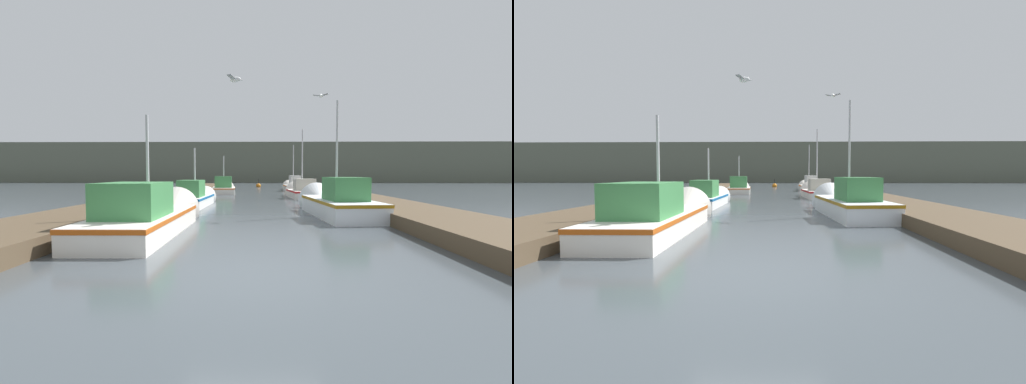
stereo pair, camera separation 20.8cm
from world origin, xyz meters
TOP-DOWN VIEW (x-y plane):
  - ground_plane at (0.00, 0.00)m, footprint 200.00×200.00m
  - dock_left at (-5.39, 16.00)m, footprint 2.75×40.00m
  - dock_right at (5.39, 16.00)m, footprint 2.75×40.00m
  - distant_shore_ridge at (0.00, 61.06)m, footprint 120.00×16.00m
  - fishing_boat_0 at (-2.89, 4.19)m, footprint 1.83×6.05m
  - fishing_boat_1 at (2.96, 8.04)m, footprint 2.25×6.06m
  - fishing_boat_2 at (-3.11, 11.73)m, footprint 1.43×5.05m
  - fishing_boat_3 at (2.79, 17.56)m, footprint 1.96×4.69m
  - fishing_boat_4 at (-2.89, 22.22)m, footprint 2.05×4.51m
  - fishing_boat_5 at (3.09, 27.08)m, footprint 1.68×6.28m
  - mooring_piling_0 at (3.94, 20.07)m, footprint 0.24×0.24m
  - mooring_piling_1 at (4.08, 9.81)m, footprint 0.27×0.27m
  - channel_buoy at (-0.22, 34.54)m, footprint 0.55×0.55m
  - seagull_lead at (2.31, 7.38)m, footprint 0.55×0.34m
  - seagull_1 at (-0.45, 2.86)m, footprint 0.37×0.54m

SIDE VIEW (x-z plane):
  - ground_plane at x=0.00m, z-range 0.00..0.00m
  - channel_buoy at x=-0.22m, z-range -0.37..0.68m
  - dock_left at x=-5.39m, z-range 0.00..0.39m
  - dock_right at x=5.39m, z-range 0.00..0.39m
  - fishing_boat_3 at x=2.79m, z-range -2.11..2.87m
  - fishing_boat_4 at x=-2.89m, z-range -1.39..2.15m
  - fishing_boat_5 at x=3.09m, z-range -1.94..2.71m
  - fishing_boat_2 at x=-3.11m, z-range -1.21..2.00m
  - fishing_boat_0 at x=-2.89m, z-range -1.42..2.28m
  - fishing_boat_1 at x=2.96m, z-range -1.95..2.87m
  - mooring_piling_0 at x=3.94m, z-range 0.01..1.01m
  - mooring_piling_1 at x=4.08m, z-range 0.01..1.15m
  - distant_shore_ridge at x=0.00m, z-range 0.00..6.95m
  - seagull_1 at x=-0.45m, z-range 3.72..3.84m
  - seagull_lead at x=2.31m, z-range 4.34..4.47m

